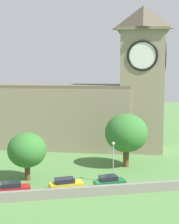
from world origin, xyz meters
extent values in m
plane|color=#517F42|center=(0.00, 15.00, 0.00)|extent=(200.00, 200.00, 0.00)
cube|color=gray|center=(-1.02, 27.24, 6.31)|extent=(30.44, 18.91, 12.62)
cube|color=#675C4A|center=(-1.02, 27.24, 12.97)|extent=(30.17, 18.19, 0.70)
cube|color=gray|center=(14.53, 21.58, 11.92)|extent=(10.77, 10.77, 23.84)
cube|color=#736753|center=(14.53, 21.58, 24.09)|extent=(12.50, 12.50, 0.50)
pyramid|color=brown|center=(14.53, 21.58, 26.65)|extent=(11.31, 11.31, 4.62)
cylinder|color=white|center=(13.07, 17.57, 19.07)|extent=(5.09, 1.95, 5.38)
torus|color=black|center=(13.07, 17.57, 19.07)|extent=(5.67, 2.46, 5.86)
cylinder|color=white|center=(18.54, 20.12, 19.07)|extent=(1.95, 5.09, 5.38)
torus|color=black|center=(18.54, 20.12, 19.07)|extent=(2.46, 5.67, 5.86)
cube|color=gray|center=(0.00, -2.55, 0.65)|extent=(59.61, 0.70, 1.29)
cube|color=red|center=(-11.10, -0.03, 0.71)|extent=(4.75, 2.19, 0.78)
cube|color=#1E232B|center=(-11.33, -0.04, 1.41)|extent=(2.70, 1.83, 0.62)
cylinder|color=black|center=(-9.59, 1.02, 0.31)|extent=(0.65, 0.38, 0.63)
cylinder|color=black|center=(-9.47, -0.88, 0.31)|extent=(0.65, 0.38, 0.63)
cylinder|color=black|center=(-12.73, 0.82, 0.31)|extent=(0.65, 0.38, 0.63)
cylinder|color=black|center=(-12.61, -1.08, 0.31)|extent=(0.65, 0.38, 0.63)
cube|color=gold|center=(-3.87, 0.09, 0.74)|extent=(4.77, 2.30, 0.82)
cube|color=#1E232B|center=(-4.09, 0.06, 1.47)|extent=(2.74, 1.85, 0.65)
cylinder|color=black|center=(-2.42, 1.15, 0.33)|extent=(0.69, 0.39, 0.65)
cylinder|color=black|center=(-2.21, -0.61, 0.33)|extent=(0.69, 0.39, 0.65)
cylinder|color=black|center=(-5.52, 0.79, 0.33)|extent=(0.69, 0.39, 0.65)
cylinder|color=black|center=(-5.31, -0.98, 0.33)|extent=(0.69, 0.39, 0.65)
cube|color=#1E6B38|center=(2.29, 0.00, 0.73)|extent=(4.47, 2.31, 0.81)
cube|color=#1E232B|center=(2.07, -0.02, 1.46)|extent=(2.56, 1.90, 0.64)
cylinder|color=black|center=(3.65, 1.09, 0.33)|extent=(0.68, 0.40, 0.65)
cylinder|color=black|center=(3.84, -0.80, 0.33)|extent=(0.68, 0.40, 0.65)
cylinder|color=black|center=(0.74, 0.80, 0.33)|extent=(0.68, 0.40, 0.65)
cylinder|color=black|center=(0.92, -1.09, 0.33)|extent=(0.68, 0.40, 0.65)
cylinder|color=#9EA0A5|center=(3.30, 1.96, 2.86)|extent=(0.14, 0.14, 5.71)
sphere|color=#F4EFCC|center=(3.30, 1.96, 5.93)|extent=(0.44, 0.44, 0.44)
cylinder|color=brown|center=(7.77, 10.11, 1.57)|extent=(1.02, 1.02, 3.13)
ellipsoid|color=#33702D|center=(7.77, 10.11, 5.86)|extent=(7.27, 7.27, 6.54)
cylinder|color=brown|center=(-8.97, 5.93, 1.22)|extent=(0.82, 0.82, 2.43)
ellipsoid|color=#33702D|center=(-8.97, 5.93, 4.62)|extent=(5.84, 5.84, 5.25)
camera|label=1|loc=(-10.12, -47.50, 16.95)|focal=57.76mm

